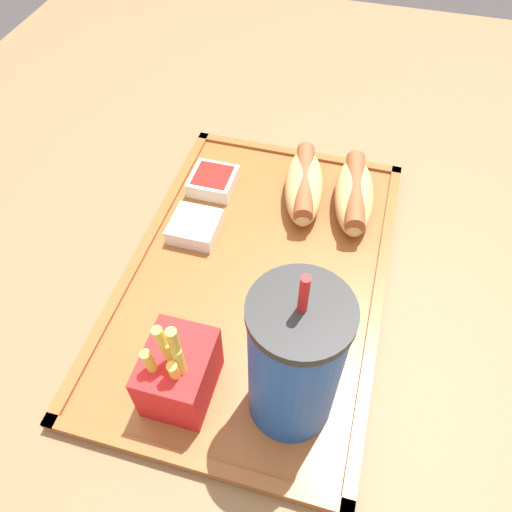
{
  "coord_description": "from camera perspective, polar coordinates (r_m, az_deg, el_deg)",
  "views": [
    {
      "loc": [
        0.28,
        0.13,
        1.22
      ],
      "look_at": [
        -0.04,
        0.04,
        0.8
      ],
      "focal_mm": 35.0,
      "sensor_mm": 36.0,
      "label": 1
    }
  ],
  "objects": [
    {
      "name": "food_tray",
      "position": [
        0.56,
        0.0,
        -2.23
      ],
      "size": [
        0.43,
        0.28,
        0.01
      ],
      "color": "brown",
      "rests_on": "dining_table"
    },
    {
      "name": "hot_dog_near",
      "position": [
        0.62,
        5.52,
        8.1
      ],
      "size": [
        0.14,
        0.07,
        0.04
      ],
      "color": "tan",
      "rests_on": "food_tray"
    },
    {
      "name": "ground_plane",
      "position": [
        1.25,
        -2.34,
        -24.76
      ],
      "size": [
        8.0,
        8.0,
        0.0
      ],
      "primitive_type": "plane",
      "color": "#383333"
    },
    {
      "name": "sauce_cup_mayo",
      "position": [
        0.59,
        -6.99,
        3.39
      ],
      "size": [
        0.05,
        0.05,
        0.02
      ],
      "color": "silver",
      "rests_on": "food_tray"
    },
    {
      "name": "dining_table",
      "position": [
        0.89,
        -3.16,
        -18.77
      ],
      "size": [
        1.5,
        1.09,
        0.76
      ],
      "color": "brown",
      "rests_on": "ground_plane"
    },
    {
      "name": "hot_dog_far",
      "position": [
        0.62,
        11.18,
        6.95
      ],
      "size": [
        0.14,
        0.06,
        0.04
      ],
      "color": "tan",
      "rests_on": "food_tray"
    },
    {
      "name": "soda_cup",
      "position": [
        0.41,
        4.46,
        -12.05
      ],
      "size": [
        0.08,
        0.08,
        0.19
      ],
      "color": "#194CA5",
      "rests_on": "food_tray"
    },
    {
      "name": "fries_carton",
      "position": [
        0.46,
        -8.81,
        -12.99
      ],
      "size": [
        0.07,
        0.06,
        0.12
      ],
      "color": "red",
      "rests_on": "food_tray"
    },
    {
      "name": "sauce_cup_ketchup",
      "position": [
        0.64,
        -4.94,
        8.58
      ],
      "size": [
        0.05,
        0.05,
        0.02
      ],
      "color": "silver",
      "rests_on": "food_tray"
    }
  ]
}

